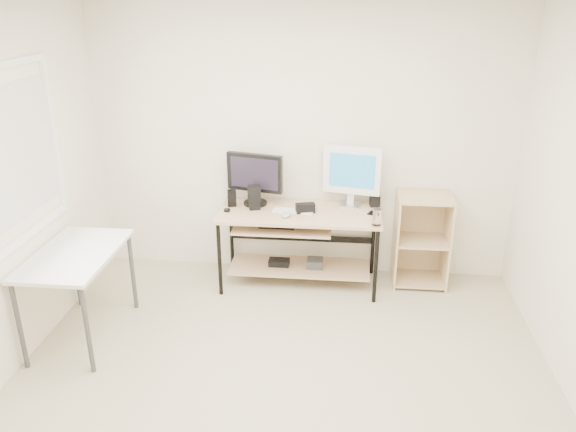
# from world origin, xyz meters

# --- Properties ---
(room) EXTENTS (4.01, 4.01, 2.62)m
(room) POSITION_xyz_m (-0.14, 0.04, 1.32)
(room) COLOR #B7AC8D
(room) RESTS_ON ground
(desk) EXTENTS (1.50, 0.65, 0.75)m
(desk) POSITION_xyz_m (-0.03, 1.66, 0.54)
(desk) COLOR tan
(desk) RESTS_ON ground
(side_table) EXTENTS (0.60, 1.00, 0.75)m
(side_table) POSITION_xyz_m (-1.68, 0.60, 0.67)
(side_table) COLOR white
(side_table) RESTS_ON ground
(shelf_unit) EXTENTS (0.50, 0.40, 0.90)m
(shelf_unit) POSITION_xyz_m (1.15, 1.82, 0.45)
(shelf_unit) COLOR #D2B483
(shelf_unit) RESTS_ON ground
(black_monitor) EXTENTS (0.54, 0.23, 0.50)m
(black_monitor) POSITION_xyz_m (-0.44, 1.81, 1.03)
(black_monitor) COLOR black
(black_monitor) RESTS_ON desk
(white_imac) EXTENTS (0.54, 0.17, 0.58)m
(white_imac) POSITION_xyz_m (0.47, 1.86, 1.08)
(white_imac) COLOR silver
(white_imac) RESTS_ON desk
(keyboard) EXTENTS (0.38, 0.15, 0.01)m
(keyboard) POSITION_xyz_m (-0.06, 1.65, 0.76)
(keyboard) COLOR white
(keyboard) RESTS_ON desk
(mouse) EXTENTS (0.11, 0.14, 0.04)m
(mouse) POSITION_xyz_m (-0.11, 1.51, 0.77)
(mouse) COLOR #BCBCC1
(mouse) RESTS_ON desk
(center_speaker) EXTENTS (0.19, 0.12, 0.09)m
(center_speaker) POSITION_xyz_m (0.05, 1.64, 0.79)
(center_speaker) COLOR black
(center_speaker) RESTS_ON desk
(speaker_left) EXTENTS (0.14, 0.14, 0.22)m
(speaker_left) POSITION_xyz_m (-0.43, 1.68, 0.87)
(speaker_left) COLOR black
(speaker_left) RESTS_ON desk
(speaker_right) EXTENTS (0.10, 0.10, 0.10)m
(speaker_right) POSITION_xyz_m (0.70, 1.87, 0.80)
(speaker_right) COLOR black
(speaker_right) RESTS_ON desk
(audio_controller) EXTENTS (0.09, 0.07, 0.16)m
(audio_controller) POSITION_xyz_m (-0.65, 1.73, 0.83)
(audio_controller) COLOR black
(audio_controller) RESTS_ON desk
(volume_puck) EXTENTS (0.07, 0.07, 0.02)m
(volume_puck) POSITION_xyz_m (-0.67, 1.59, 0.76)
(volume_puck) COLOR black
(volume_puck) RESTS_ON desk
(smartphone) EXTENTS (0.09, 0.12, 0.01)m
(smartphone) POSITION_xyz_m (0.66, 1.68, 0.75)
(smartphone) COLOR black
(smartphone) RESTS_ON desk
(coaster) EXTENTS (0.11, 0.11, 0.01)m
(coaster) POSITION_xyz_m (0.69, 1.39, 0.75)
(coaster) COLOR #956743
(coaster) RESTS_ON desk
(drinking_glass) EXTENTS (0.09, 0.09, 0.15)m
(drinking_glass) POSITION_xyz_m (0.69, 1.39, 0.83)
(drinking_glass) COLOR white
(drinking_glass) RESTS_ON coaster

